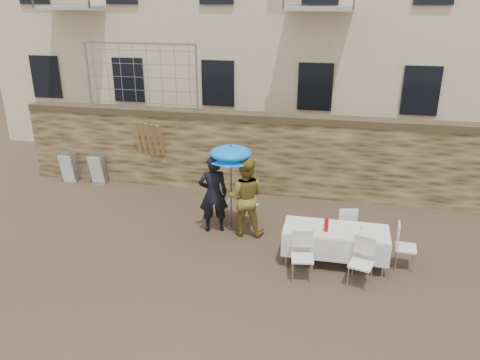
% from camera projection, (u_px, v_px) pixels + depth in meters
% --- Properties ---
extents(ground, '(80.00, 80.00, 0.00)m').
position_uv_depth(ground, '(195.00, 288.00, 8.86)').
color(ground, brown).
rests_on(ground, ground).
extents(stone_wall, '(13.00, 0.50, 2.20)m').
position_uv_depth(stone_wall, '(247.00, 153.00, 13.02)').
color(stone_wall, brown).
rests_on(stone_wall, ground).
extents(chain_link_fence, '(3.20, 0.06, 1.80)m').
position_uv_depth(chain_link_fence, '(141.00, 77.00, 12.89)').
color(chain_link_fence, gray).
rests_on(chain_link_fence, stone_wall).
extents(man_suit, '(0.79, 0.65, 1.85)m').
position_uv_depth(man_suit, '(213.00, 194.00, 10.76)').
color(man_suit, black).
rests_on(man_suit, ground).
extents(woman_dress, '(0.94, 0.75, 1.85)m').
position_uv_depth(woman_dress, '(245.00, 197.00, 10.61)').
color(woman_dress, gold).
rests_on(woman_dress, ground).
extents(umbrella, '(0.99, 0.99, 1.96)m').
position_uv_depth(umbrella, '(231.00, 156.00, 10.44)').
color(umbrella, '#3F3F44').
rests_on(umbrella, ground).
extents(couple_chair_left, '(0.55, 0.55, 0.96)m').
position_uv_depth(couple_chair_left, '(220.00, 202.00, 11.42)').
color(couple_chair_left, white).
rests_on(couple_chair_left, ground).
extents(couple_chair_right, '(0.58, 0.58, 0.96)m').
position_uv_depth(couple_chair_right, '(248.00, 205.00, 11.28)').
color(couple_chair_right, white).
rests_on(couple_chair_right, ground).
extents(banquet_table, '(2.10, 0.85, 0.78)m').
position_uv_depth(banquet_table, '(336.00, 231.00, 9.48)').
color(banquet_table, white).
rests_on(banquet_table, ground).
extents(soda_bottle, '(0.09, 0.09, 0.26)m').
position_uv_depth(soda_bottle, '(326.00, 225.00, 9.32)').
color(soda_bottle, red).
rests_on(soda_bottle, banquet_table).
extents(table_chair_front_left, '(0.54, 0.54, 0.96)m').
position_uv_depth(table_chair_front_left, '(302.00, 257.00, 9.00)').
color(table_chair_front_left, white).
rests_on(table_chair_front_left, ground).
extents(table_chair_front_right, '(0.59, 0.59, 0.96)m').
position_uv_depth(table_chair_front_right, '(361.00, 263.00, 8.79)').
color(table_chair_front_right, white).
rests_on(table_chair_front_right, ground).
extents(table_chair_back, '(0.57, 0.57, 0.96)m').
position_uv_depth(table_chair_back, '(345.00, 225.00, 10.26)').
color(table_chair_back, white).
rests_on(table_chair_back, ground).
extents(table_chair_side, '(0.51, 0.51, 0.96)m').
position_uv_depth(table_chair_side, '(406.00, 246.00, 9.38)').
color(table_chair_side, white).
rests_on(table_chair_side, ground).
extents(chair_stack_left, '(0.46, 0.47, 0.92)m').
position_uv_depth(chair_stack_left, '(73.00, 165.00, 14.01)').
color(chair_stack_left, white).
rests_on(chair_stack_left, ground).
extents(chair_stack_right, '(0.46, 0.40, 0.92)m').
position_uv_depth(chair_stack_right, '(100.00, 167.00, 13.83)').
color(chair_stack_right, white).
rests_on(chair_stack_right, ground).
extents(wood_planks, '(0.70, 0.20, 2.00)m').
position_uv_depth(wood_planks, '(150.00, 153.00, 13.38)').
color(wood_planks, '#A37749').
rests_on(wood_planks, ground).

